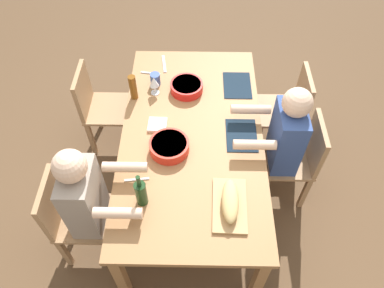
% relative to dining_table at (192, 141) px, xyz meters
% --- Properties ---
extents(ground_plane, '(8.00, 8.00, 0.00)m').
position_rel_dining_table_xyz_m(ground_plane, '(0.00, 0.00, -0.67)').
color(ground_plane, brown).
extents(dining_table, '(1.98, 1.06, 0.74)m').
position_rel_dining_table_xyz_m(dining_table, '(0.00, 0.00, 0.00)').
color(dining_table, '#9E7044').
rests_on(dining_table, ground_plane).
extents(chair_near_center, '(0.40, 0.40, 0.85)m').
position_rel_dining_table_xyz_m(chair_near_center, '(0.00, -0.85, -0.19)').
color(chair_near_center, '#A87F56').
rests_on(chair_near_center, ground_plane).
extents(diner_near_center, '(0.41, 0.53, 1.20)m').
position_rel_dining_table_xyz_m(diner_near_center, '(0.00, -0.67, 0.03)').
color(diner_near_center, '#2D2D38').
rests_on(diner_near_center, ground_plane).
extents(chair_near_right, '(0.40, 0.40, 0.85)m').
position_rel_dining_table_xyz_m(chair_near_right, '(0.54, -0.85, -0.19)').
color(chair_near_right, '#A87F56').
rests_on(chair_near_right, ground_plane).
extents(chair_far_right, '(0.40, 0.40, 0.85)m').
position_rel_dining_table_xyz_m(chair_far_right, '(0.54, 0.85, -0.19)').
color(chair_far_right, '#A87F56').
rests_on(chair_far_right, ground_plane).
extents(chair_far_left, '(0.40, 0.40, 0.85)m').
position_rel_dining_table_xyz_m(chair_far_left, '(-0.54, 0.85, -0.19)').
color(chair_far_left, '#A87F56').
rests_on(chair_far_left, ground_plane).
extents(diner_far_left, '(0.41, 0.53, 1.20)m').
position_rel_dining_table_xyz_m(diner_far_left, '(-0.54, 0.67, 0.03)').
color(diner_far_left, '#2D2D38').
rests_on(diner_far_left, ground_plane).
extents(serving_bowl_fruit, '(0.29, 0.29, 0.08)m').
position_rel_dining_table_xyz_m(serving_bowl_fruit, '(-0.14, 0.16, 0.12)').
color(serving_bowl_fruit, red).
rests_on(serving_bowl_fruit, dining_table).
extents(serving_bowl_pasta, '(0.27, 0.27, 0.08)m').
position_rel_dining_table_xyz_m(serving_bowl_pasta, '(0.48, 0.05, 0.12)').
color(serving_bowl_pasta, red).
rests_on(serving_bowl_pasta, dining_table).
extents(cutting_board, '(0.41, 0.23, 0.02)m').
position_rel_dining_table_xyz_m(cutting_board, '(-0.60, -0.25, 0.08)').
color(cutting_board, tan).
rests_on(cutting_board, dining_table).
extents(bread_loaf, '(0.32, 0.12, 0.09)m').
position_rel_dining_table_xyz_m(bread_loaf, '(-0.60, -0.25, 0.14)').
color(bread_loaf, tan).
rests_on(bread_loaf, cutting_board).
extents(wine_bottle, '(0.08, 0.08, 0.29)m').
position_rel_dining_table_xyz_m(wine_bottle, '(-0.57, 0.31, 0.18)').
color(wine_bottle, '#193819').
rests_on(wine_bottle, dining_table).
extents(beer_bottle, '(0.06, 0.06, 0.22)m').
position_rel_dining_table_xyz_m(beer_bottle, '(0.39, 0.48, 0.18)').
color(beer_bottle, brown).
rests_on(beer_bottle, dining_table).
extents(wine_glass, '(0.08, 0.08, 0.17)m').
position_rel_dining_table_xyz_m(wine_glass, '(0.45, 0.31, 0.19)').
color(wine_glass, silver).
rests_on(wine_glass, dining_table).
extents(placemat_near_center, '(0.32, 0.23, 0.01)m').
position_rel_dining_table_xyz_m(placemat_near_center, '(0.00, -0.37, 0.07)').
color(placemat_near_center, '#142333').
rests_on(placemat_near_center, dining_table).
extents(placemat_near_right, '(0.32, 0.23, 0.01)m').
position_rel_dining_table_xyz_m(placemat_near_right, '(0.54, -0.37, 0.07)').
color(placemat_near_right, '#142333').
rests_on(placemat_near_right, dining_table).
extents(cup_far_right, '(0.08, 0.08, 0.11)m').
position_rel_dining_table_xyz_m(cup_far_right, '(0.55, 0.32, 0.13)').
color(cup_far_right, '#334C8C').
rests_on(cup_far_right, dining_table).
extents(fork_far_right, '(0.04, 0.17, 0.01)m').
position_rel_dining_table_xyz_m(fork_far_right, '(0.68, 0.37, 0.08)').
color(fork_far_right, silver).
rests_on(fork_far_right, dining_table).
extents(fork_far_left, '(0.04, 0.17, 0.01)m').
position_rel_dining_table_xyz_m(fork_far_left, '(-0.40, 0.37, 0.08)').
color(fork_far_left, silver).
rests_on(fork_far_left, dining_table).
extents(carving_knife, '(0.23, 0.06, 0.01)m').
position_rel_dining_table_xyz_m(carving_knife, '(0.81, 0.26, 0.08)').
color(carving_knife, silver).
rests_on(carving_knife, dining_table).
extents(napkin_stack, '(0.15, 0.15, 0.02)m').
position_rel_dining_table_xyz_m(napkin_stack, '(0.09, 0.27, 0.08)').
color(napkin_stack, white).
rests_on(napkin_stack, dining_table).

